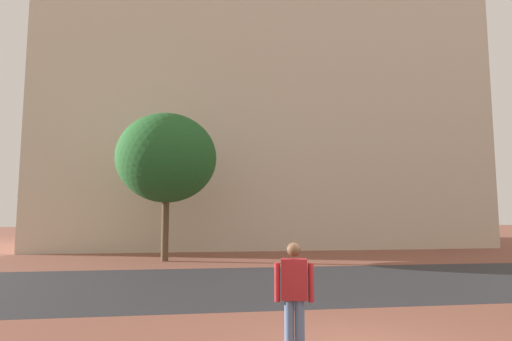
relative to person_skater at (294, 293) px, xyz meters
The scene contains 5 objects.
ground_plane 9.62m from the person_skater, 84.87° to the left, with size 120.00×120.00×0.00m, color brown.
street_asphalt_strip 6.94m from the person_skater, 82.85° to the left, with size 120.00×7.60×0.00m, color #2D2D33.
landmark_building 26.66m from the person_skater, 82.62° to the left, with size 29.11×14.30×32.15m.
person_skater is the anchor object (origin of this frame).
tree_curb_far 14.35m from the person_skater, 102.42° to the left, with size 4.71×4.71×6.95m.
Camera 1 is at (-2.36, -5.94, 2.17)m, focal length 29.09 mm.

